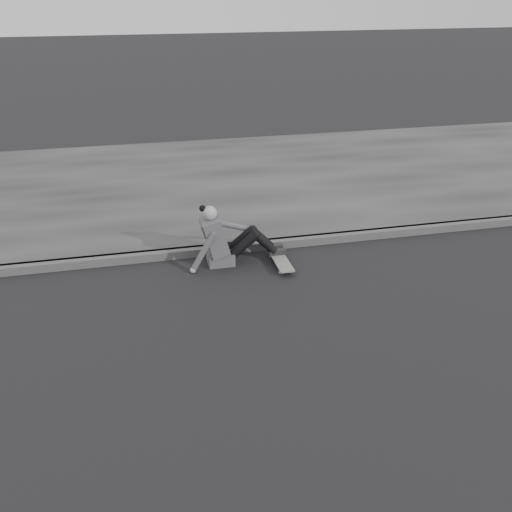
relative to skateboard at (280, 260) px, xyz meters
The scene contains 5 objects.
ground 2.09m from the skateboard, 105.96° to the right, with size 80.00×80.00×0.00m, color black.
curb 0.81m from the skateboard, 134.97° to the left, with size 24.00×0.16×0.12m, color #464646.
sidewalk 3.64m from the skateboard, 99.07° to the left, with size 24.00×6.00×0.12m, color #333333.
skateboard is the anchor object (origin of this frame).
seated_woman 0.83m from the skateboard, 161.47° to the left, with size 1.38×0.46×0.88m.
Camera 1 is at (-1.37, -4.82, 3.59)m, focal length 40.00 mm.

